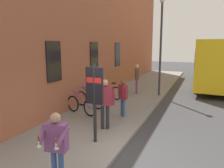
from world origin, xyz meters
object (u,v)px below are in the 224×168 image
object	(u,v)px
transit_info_sign	(95,91)
pedestrian_crossing_street	(137,76)
tourist_with_hotdogs	(56,142)
street_lamp	(161,40)
bicycle_beside_lamp	(81,105)
bicycle_by_door	(108,92)
city_bus	(218,60)
bicycle_leaning_wall	(89,99)
bicycle_far_end	(98,95)
pedestrian_near_bus	(105,99)
pedestrian_by_facade	(123,94)

from	to	relation	value
transit_info_sign	pedestrian_crossing_street	world-z (taller)	transit_info_sign
tourist_with_hotdogs	street_lamp	size ratio (longest dim) A/B	0.29
bicycle_beside_lamp	bicycle_by_door	bearing A→B (deg)	0.39
pedestrian_crossing_street	tourist_with_hotdogs	distance (m)	9.38
city_bus	bicycle_leaning_wall	bearing A→B (deg)	147.72
bicycle_beside_lamp	bicycle_leaning_wall	distance (m)	1.05
bicycle_far_end	transit_info_sign	bearing A→B (deg)	-155.11
pedestrian_near_bus	pedestrian_crossing_street	bearing A→B (deg)	5.76
pedestrian_near_bus	street_lamp	bearing A→B (deg)	-7.23
transit_info_sign	pedestrian_by_facade	world-z (taller)	transit_info_sign
bicycle_beside_lamp	bicycle_leaning_wall	xyz separation A→B (m)	(1.04, 0.16, 0.00)
transit_info_sign	bicycle_far_end	bearing A→B (deg)	24.89
city_bus	pedestrian_by_facade	world-z (taller)	city_bus
bicycle_far_end	tourist_with_hotdogs	bearing A→B (deg)	-161.16
bicycle_far_end	city_bus	bearing A→B (deg)	-35.03
pedestrian_crossing_street	pedestrian_by_facade	size ratio (longest dim) A/B	1.15
bicycle_leaning_wall	street_lamp	size ratio (longest dim) A/B	0.32
bicycle_far_end	bicycle_by_door	world-z (taller)	same
bicycle_far_end	pedestrian_crossing_street	size ratio (longest dim) A/B	0.97
bicycle_far_end	tourist_with_hotdogs	distance (m)	6.84
bicycle_beside_lamp	bicycle_by_door	world-z (taller)	same
pedestrian_near_bus	bicycle_by_door	bearing A→B (deg)	22.08
bicycle_far_end	street_lamp	xyz separation A→B (m)	(2.88, -2.56, 2.83)
city_bus	bicycle_beside_lamp	bearing A→B (deg)	151.08
bicycle_far_end	pedestrian_crossing_street	world-z (taller)	pedestrian_crossing_street
bicycle_far_end	pedestrian_crossing_street	distance (m)	3.19
bicycle_by_door	city_bus	size ratio (longest dim) A/B	0.17
bicycle_beside_lamp	pedestrian_near_bus	distance (m)	2.13
city_bus	pedestrian_crossing_street	size ratio (longest dim) A/B	5.97
bicycle_far_end	transit_info_sign	size ratio (longest dim) A/B	0.72
bicycle_by_door	pedestrian_by_facade	world-z (taller)	pedestrian_by_facade
transit_info_sign	street_lamp	distance (m)	7.30
bicycle_by_door	pedestrian_near_bus	size ratio (longest dim) A/B	1.00
bicycle_beside_lamp	pedestrian_crossing_street	bearing A→B (deg)	-12.09
bicycle_leaning_wall	transit_info_sign	xyz separation A→B (m)	(-3.28, -1.97, 1.21)
pedestrian_near_bus	pedestrian_by_facade	distance (m)	1.58
bicycle_far_end	pedestrian_by_facade	xyz separation A→B (m)	(-1.57, -1.90, 0.55)
bicycle_by_door	bicycle_beside_lamp	bearing A→B (deg)	-179.61
pedestrian_near_bus	pedestrian_by_facade	xyz separation A→B (m)	(1.57, -0.10, -0.14)
pedestrian_crossing_street	city_bus	bearing A→B (deg)	-40.43
bicycle_by_door	street_lamp	world-z (taller)	street_lamp
pedestrian_by_facade	street_lamp	size ratio (longest dim) A/B	0.28
bicycle_leaning_wall	pedestrian_crossing_street	bearing A→B (deg)	-17.51
bicycle_leaning_wall	pedestrian_crossing_street	world-z (taller)	pedestrian_crossing_street
transit_info_sign	pedestrian_crossing_street	xyz separation A→B (m)	(7.10, 0.76, -0.52)
bicycle_beside_lamp	pedestrian_near_bus	world-z (taller)	pedestrian_near_bus
city_bus	street_lamp	size ratio (longest dim) A/B	1.94
bicycle_leaning_wall	pedestrian_near_bus	size ratio (longest dim) A/B	0.98
bicycle_beside_lamp	bicycle_far_end	distance (m)	1.98
bicycle_by_door	city_bus	bearing A→B (deg)	-37.79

